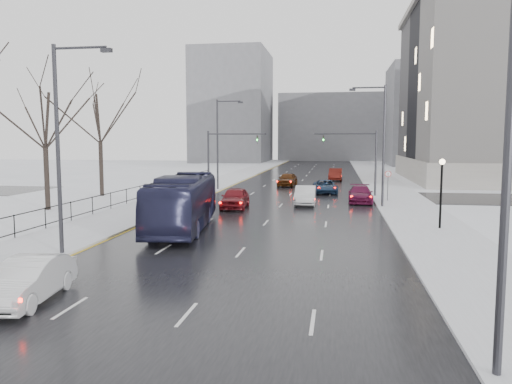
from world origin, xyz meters
The scene contains 27 objects.
road centered at (0.00, 60.00, 0.02)m, with size 16.00×150.00×0.04m, color black.
cross_road centered at (0.00, 48.00, 0.02)m, with size 130.00×10.00×0.04m, color black.
sidewalk_left centered at (-10.50, 60.00, 0.08)m, with size 5.00×150.00×0.16m, color silver.
sidewalk_right centered at (10.50, 60.00, 0.08)m, with size 5.00×150.00×0.16m, color silver.
park_strip centered at (-20.00, 60.00, 0.06)m, with size 14.00×150.00×0.12m, color white.
tree_park_d centered at (-17.80, 34.00, 0.00)m, with size 8.75×8.75×12.50m, color black, non-canonical shape.
tree_park_e centered at (-18.20, 44.00, 0.00)m, with size 9.45×9.45×13.50m, color black, non-canonical shape.
iron_fence centered at (-13.00, 30.00, 0.91)m, with size 0.06×70.00×1.30m.
streetlight_r_near centered at (8.17, 10.00, 5.62)m, with size 2.95×0.25×10.00m.
streetlight_r_mid centered at (8.17, 40.00, 5.62)m, with size 2.95×0.25×10.00m.
streetlight_l_near centered at (-8.17, 20.00, 5.62)m, with size 2.95×0.25×10.00m.
streetlight_l_far centered at (-8.17, 52.00, 5.62)m, with size 2.95×0.25×10.00m.
lamppost_r_mid centered at (11.00, 30.00, 2.94)m, with size 0.36×0.36×4.28m.
mast_signal_right centered at (7.33, 48.00, 4.11)m, with size 6.10×0.33×6.50m.
mast_signal_left centered at (-7.33, 48.00, 4.11)m, with size 6.10×0.33×6.50m.
no_uturn_sign centered at (9.20, 44.00, 2.30)m, with size 0.60×0.06×2.70m.
bldg_far_right centered at (28.00, 115.00, 11.00)m, with size 24.00×20.00×22.00m, color slate.
bldg_far_left centered at (-22.00, 125.00, 14.00)m, with size 18.00×22.00×28.00m, color slate.
bldg_far_center centered at (4.00, 140.00, 9.00)m, with size 30.00×18.00×18.00m, color slate.
sedan_left_near centered at (-5.73, 13.37, 0.79)m, with size 1.59×4.57×1.51m, color silver.
bus centered at (-4.80, 27.90, 1.72)m, with size 2.82×12.06×3.36m, color #20213E.
sedan_center_near centered at (-3.50, 37.67, 0.89)m, with size 2.02×5.02×1.71m, color maroon.
sedan_right_near centered at (2.03, 40.88, 0.85)m, with size 1.71×4.92×1.62m, color silver.
sedan_right_cross centered at (3.50, 50.54, 0.74)m, with size 2.31×5.01×1.39m, color #192E4C.
sedan_right_far centered at (6.77, 43.24, 0.79)m, with size 2.09×5.15×1.49m, color #590F32.
sedan_center_far centered at (-1.20, 57.93, 0.87)m, with size 1.95×4.86×1.66m, color #42210B.
sedan_right_distant centered at (4.50, 67.55, 0.87)m, with size 1.76×5.04×1.66m, color #55140E.
Camera 1 is at (4.65, -1.84, 5.58)m, focal length 35.00 mm.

